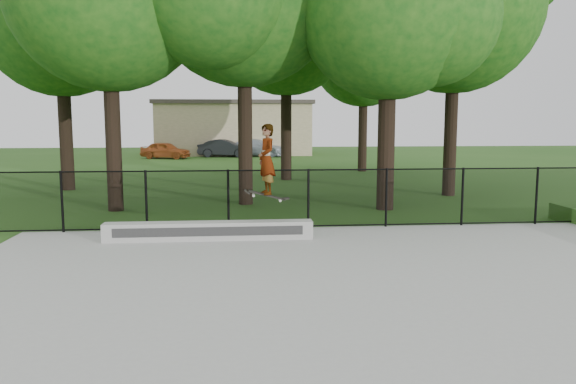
{
  "coord_description": "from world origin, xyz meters",
  "views": [
    {
      "loc": [
        -1.77,
        -7.94,
        2.77
      ],
      "look_at": [
        -0.67,
        4.2,
        1.2
      ],
      "focal_mm": 35.0,
      "sensor_mm": 36.0,
      "label": 1
    }
  ],
  "objects_px": {
    "car_b": "(225,148)",
    "car_c": "(257,148)",
    "grind_ledge": "(209,231)",
    "car_a": "(165,150)",
    "skater_airborne": "(267,161)"
  },
  "relations": [
    {
      "from": "car_a",
      "to": "car_b",
      "type": "distance_m",
      "value": 4.47
    },
    {
      "from": "car_b",
      "to": "car_c",
      "type": "relative_size",
      "value": 0.86
    },
    {
      "from": "grind_ledge",
      "to": "skater_airborne",
      "type": "bearing_deg",
      "value": -2.98
    },
    {
      "from": "car_a",
      "to": "grind_ledge",
      "type": "bearing_deg",
      "value": -151.13
    },
    {
      "from": "grind_ledge",
      "to": "car_a",
      "type": "distance_m",
      "value": 28.63
    },
    {
      "from": "skater_airborne",
      "to": "car_a",
      "type": "bearing_deg",
      "value": 101.53
    },
    {
      "from": "car_b",
      "to": "skater_airborne",
      "type": "height_order",
      "value": "skater_airborne"
    },
    {
      "from": "grind_ledge",
      "to": "car_c",
      "type": "relative_size",
      "value": 1.12
    },
    {
      "from": "car_a",
      "to": "skater_airborne",
      "type": "height_order",
      "value": "skater_airborne"
    },
    {
      "from": "grind_ledge",
      "to": "skater_airborne",
      "type": "distance_m",
      "value": 2.06
    },
    {
      "from": "car_a",
      "to": "car_b",
      "type": "height_order",
      "value": "car_b"
    },
    {
      "from": "car_b",
      "to": "car_c",
      "type": "distance_m",
      "value": 2.49
    },
    {
      "from": "car_a",
      "to": "car_b",
      "type": "xyz_separation_m",
      "value": [
        4.24,
        1.42,
        0.05
      ]
    },
    {
      "from": "car_a",
      "to": "car_b",
      "type": "bearing_deg",
      "value": -51.67
    },
    {
      "from": "grind_ledge",
      "to": "car_a",
      "type": "xyz_separation_m",
      "value": [
        -4.47,
        28.28,
        0.34
      ]
    }
  ]
}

